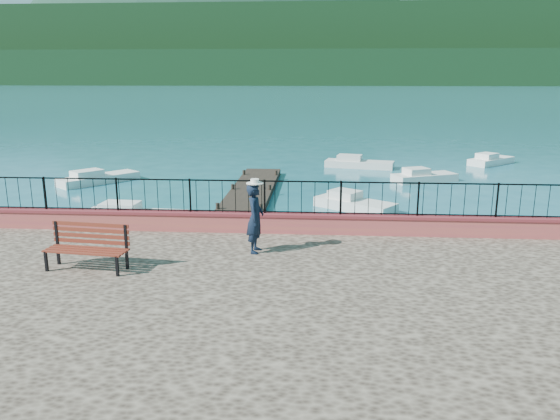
# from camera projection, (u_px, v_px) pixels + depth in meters

# --- Properties ---
(ground) EXTENTS (2000.00, 2000.00, 0.00)m
(ground) POSITION_uv_depth(u_px,v_px,m) (262.00, 325.00, 12.79)
(ground) COLOR #19596B
(ground) RESTS_ON ground
(parapet) EXTENTS (28.00, 0.46, 0.58)m
(parapet) POSITION_uv_depth(u_px,v_px,m) (275.00, 223.00, 16.01)
(parapet) COLOR #B0523F
(parapet) RESTS_ON promenade
(railing) EXTENTS (27.00, 0.05, 0.95)m
(railing) POSITION_uv_depth(u_px,v_px,m) (275.00, 197.00, 15.82)
(railing) COLOR black
(railing) RESTS_ON parapet
(dock) EXTENTS (2.00, 16.00, 0.30)m
(dock) POSITION_uv_depth(u_px,v_px,m) (246.00, 202.00, 24.51)
(dock) COLOR #2D231C
(dock) RESTS_ON ground
(far_forest) EXTENTS (900.00, 60.00, 18.00)m
(far_forest) POSITION_uv_depth(u_px,v_px,m) (318.00, 68.00, 300.94)
(far_forest) COLOR black
(far_forest) RESTS_ON ground
(foothills) EXTENTS (900.00, 120.00, 44.00)m
(foothills) POSITION_uv_depth(u_px,v_px,m) (319.00, 49.00, 355.86)
(foothills) COLOR black
(foothills) RESTS_ON ground
(companion_hill) EXTENTS (448.00, 384.00, 180.00)m
(companion_hill) POSITION_uv_depth(u_px,v_px,m) (542.00, 80.00, 539.37)
(companion_hill) COLOR #142D23
(companion_hill) RESTS_ON ground
(park_bench) EXTENTS (2.02, 0.86, 1.09)m
(park_bench) POSITION_uv_depth(u_px,v_px,m) (87.00, 257.00, 12.93)
(park_bench) COLOR black
(park_bench) RESTS_ON promenade
(person) EXTENTS (0.48, 0.69, 1.82)m
(person) POSITION_uv_depth(u_px,v_px,m) (255.00, 218.00, 14.08)
(person) COLOR black
(person) RESTS_ON promenade
(hat) EXTENTS (0.44, 0.44, 0.12)m
(hat) POSITION_uv_depth(u_px,v_px,m) (255.00, 181.00, 13.84)
(hat) COLOR white
(hat) RESTS_ON person
(boat_0) EXTENTS (4.20, 1.59, 0.80)m
(boat_0) POSITION_uv_depth(u_px,v_px,m) (135.00, 212.00, 21.65)
(boat_0) COLOR white
(boat_0) RESTS_ON ground
(boat_1) EXTENTS (3.63, 3.17, 0.80)m
(boat_1) POSITION_uv_depth(u_px,v_px,m) (355.00, 201.00, 23.64)
(boat_1) COLOR silver
(boat_1) RESTS_ON ground
(boat_2) EXTENTS (3.73, 2.57, 0.80)m
(boat_2) POSITION_uv_depth(u_px,v_px,m) (425.00, 174.00, 29.86)
(boat_2) COLOR silver
(boat_2) RESTS_ON ground
(boat_3) EXTENTS (3.75, 4.16, 0.80)m
(boat_3) POSITION_uv_depth(u_px,v_px,m) (99.00, 176.00, 29.48)
(boat_3) COLOR white
(boat_3) RESTS_ON ground
(boat_4) EXTENTS (4.42, 2.20, 0.80)m
(boat_4) POSITION_uv_depth(u_px,v_px,m) (359.00, 161.00, 34.34)
(boat_4) COLOR silver
(boat_4) RESTS_ON ground
(boat_5) EXTENTS (3.46, 3.28, 0.80)m
(boat_5) POSITION_uv_depth(u_px,v_px,m) (491.00, 158.00, 35.56)
(boat_5) COLOR white
(boat_5) RESTS_ON ground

